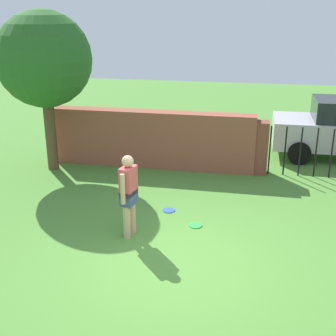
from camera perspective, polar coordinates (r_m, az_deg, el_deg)
The scene contains 7 objects.
ground_plane at distance 7.88m, azimuth 0.91°, elevation -11.82°, with size 40.00×40.00×0.00m, color #4C8433.
brick_wall at distance 12.14m, azimuth -1.94°, elevation 3.74°, with size 5.51×0.50×1.55m, color brown.
tree at distance 11.91m, azimuth -15.62°, elevation 13.19°, with size 2.43×2.43×4.14m.
person at distance 8.33m, azimuth -5.07°, elevation -3.12°, with size 0.28×0.53×1.62m.
fence_gate at distance 11.93m, azimuth 17.53°, elevation 2.15°, with size 2.90×0.44×1.40m.
frisbee_green at distance 9.05m, azimuth 3.53°, elevation -7.34°, with size 0.27×0.27×0.02m, color green.
frisbee_blue at distance 9.67m, azimuth 0.10°, elevation -5.43°, with size 0.27×0.27×0.02m, color blue.
Camera 1 is at (1.21, -6.60, 4.13)m, focal length 47.55 mm.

